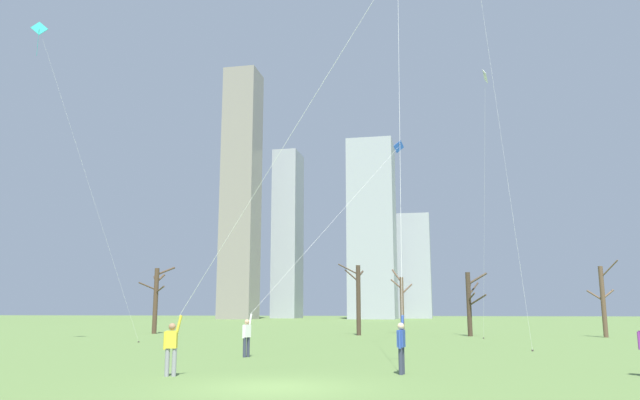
% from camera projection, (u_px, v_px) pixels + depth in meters
% --- Properties ---
extents(ground_plane, '(400.00, 400.00, 0.00)m').
position_uv_depth(ground_plane, '(275.00, 387.00, 15.92)').
color(ground_plane, '#5B7A3D').
extents(kite_flyer_midfield_center_red, '(0.78, 10.27, 19.58)m').
position_uv_depth(kite_flyer_midfield_center_red, '(400.00, 233.00, 21.84)').
color(kite_flyer_midfield_center_red, '#33384C').
rests_on(kite_flyer_midfield_center_red, ground).
extents(kite_flyer_midfield_left_yellow, '(9.35, 0.80, 15.46)m').
position_uv_depth(kite_flyer_midfield_left_yellow, '(205.00, 289.00, 18.69)').
color(kite_flyer_midfield_left_yellow, gray).
rests_on(kite_flyer_midfield_left_yellow, ground).
extents(kite_flyer_far_back_blue, '(6.52, 12.83, 12.96)m').
position_uv_depth(kite_flyer_far_back_blue, '(269.00, 307.00, 27.55)').
color(kite_flyer_far_back_blue, '#33384C').
rests_on(kite_flyer_far_back_blue, ground).
extents(distant_kite_high_overhead_orange, '(1.77, 3.54, 24.25)m').
position_uv_depth(distant_kite_high_overhead_orange, '(481.00, 0.00, 36.30)').
color(distant_kite_high_overhead_orange, orange).
rests_on(distant_kite_high_overhead_orange, ground).
extents(distant_kite_drifting_right_white, '(1.11, 2.90, 19.53)m').
position_uv_depth(distant_kite_drifting_right_white, '(485.00, 99.00, 43.93)').
color(distant_kite_drifting_right_white, white).
rests_on(distant_kite_drifting_right_white, ground).
extents(distant_kite_low_near_trees_teal, '(6.62, 4.31, 20.58)m').
position_uv_depth(distant_kite_low_near_trees_teal, '(47.00, 54.00, 38.66)').
color(distant_kite_low_near_trees_teal, teal).
rests_on(distant_kite_low_near_trees_teal, ground).
extents(bare_tree_center, '(2.04, 1.18, 5.87)m').
position_uv_depth(bare_tree_center, '(358.00, 298.00, 49.22)').
color(bare_tree_center, '#423326').
rests_on(bare_tree_center, ground).
extents(bare_tree_left_of_center, '(2.09, 1.81, 5.76)m').
position_uv_depth(bare_tree_left_of_center, '(603.00, 300.00, 45.39)').
color(bare_tree_left_of_center, brown).
rests_on(bare_tree_left_of_center, ground).
extents(bare_tree_leftmost, '(2.54, 2.78, 5.93)m').
position_uv_depth(bare_tree_leftmost, '(156.00, 297.00, 52.68)').
color(bare_tree_leftmost, '#4C3828').
rests_on(bare_tree_leftmost, ground).
extents(bare_tree_right_of_center, '(1.97, 1.71, 5.69)m').
position_uv_depth(bare_tree_right_of_center, '(402.00, 301.00, 52.78)').
color(bare_tree_right_of_center, brown).
rests_on(bare_tree_right_of_center, ground).
extents(bare_tree_rightmost, '(1.73, 2.82, 5.01)m').
position_uv_depth(bare_tree_rightmost, '(470.00, 301.00, 47.42)').
color(bare_tree_rightmost, '#423326').
rests_on(bare_tree_rightmost, ground).
extents(skyline_tall_tower, '(10.74, 11.23, 42.19)m').
position_uv_depth(skyline_tall_tower, '(372.00, 229.00, 142.10)').
color(skyline_tall_tower, '#9EA3AD').
rests_on(skyline_tall_tower, ground).
extents(skyline_squat_block, '(7.81, 8.22, 60.24)m').
position_uv_depth(skyline_squat_block, '(241.00, 191.00, 143.09)').
color(skyline_squat_block, gray).
rests_on(skyline_squat_block, ground).
extents(skyline_slender_spire, '(6.19, 5.81, 61.78)m').
position_uv_depth(skyline_slender_spire, '(233.00, 215.00, 160.01)').
color(skyline_slender_spire, gray).
rests_on(skyline_slender_spire, ground).
extents(skyline_mid_tower_right, '(9.53, 7.38, 26.04)m').
position_uv_depth(skyline_mid_tower_right, '(412.00, 266.00, 150.94)').
color(skyline_mid_tower_right, '#9EA3AD').
rests_on(skyline_mid_tower_right, ground).
extents(skyline_mid_tower_left, '(6.35, 9.64, 43.55)m').
position_uv_depth(skyline_mid_tower_left, '(288.00, 234.00, 156.69)').
color(skyline_mid_tower_left, '#9EA3AD').
rests_on(skyline_mid_tower_left, ground).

